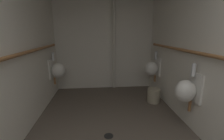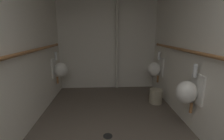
# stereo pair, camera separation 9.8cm
# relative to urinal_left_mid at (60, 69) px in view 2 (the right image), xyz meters

# --- Properties ---
(floor) EXTENTS (2.66, 4.17, 0.08)m
(floor) POSITION_rel_urinal_left_mid_xyz_m (1.12, -1.47, -0.70)
(floor) COLOR brown
(floor) RESTS_ON ground
(wall_left) EXTENTS (0.06, 4.17, 2.72)m
(wall_left) POSITION_rel_urinal_left_mid_xyz_m (-0.18, -1.47, 0.70)
(wall_left) COLOR silver
(wall_left) RESTS_ON ground
(wall_right) EXTENTS (0.06, 4.17, 2.72)m
(wall_right) POSITION_rel_urinal_left_mid_xyz_m (2.43, -1.47, 0.70)
(wall_right) COLOR silver
(wall_right) RESTS_ON ground
(wall_back) EXTENTS (2.66, 0.06, 2.72)m
(wall_back) POSITION_rel_urinal_left_mid_xyz_m (1.12, 0.58, 0.70)
(wall_back) COLOR silver
(wall_back) RESTS_ON ground
(urinal_left_mid) EXTENTS (0.32, 0.30, 0.76)m
(urinal_left_mid) POSITION_rel_urinal_left_mid_xyz_m (0.00, 0.00, 0.00)
(urinal_left_mid) COLOR silver
(urinal_right_mid) EXTENTS (0.32, 0.30, 0.76)m
(urinal_right_mid) POSITION_rel_urinal_left_mid_xyz_m (2.25, -1.51, 0.00)
(urinal_right_mid) COLOR silver
(urinal_right_far) EXTENTS (0.32, 0.30, 0.76)m
(urinal_right_far) POSITION_rel_urinal_left_mid_xyz_m (2.25, -0.03, 0.00)
(urinal_right_far) COLOR silver
(supply_pipe_left) EXTENTS (0.06, 3.45, 0.06)m
(supply_pipe_left) POSITION_rel_urinal_left_mid_xyz_m (-0.09, -1.49, 0.56)
(supply_pipe_left) COLOR #936038
(supply_pipe_right) EXTENTS (0.06, 3.36, 0.06)m
(supply_pipe_right) POSITION_rel_urinal_left_mid_xyz_m (2.34, -1.48, 0.56)
(supply_pipe_right) COLOR #936038
(standpipe_back_wall) EXTENTS (0.07, 0.07, 2.67)m
(standpipe_back_wall) POSITION_rel_urinal_left_mid_xyz_m (1.37, 0.47, 0.70)
(standpipe_back_wall) COLOR beige
(standpipe_back_wall) RESTS_ON ground
(floor_drain) EXTENTS (0.14, 0.14, 0.01)m
(floor_drain) POSITION_rel_urinal_left_mid_xyz_m (1.08, -1.57, -0.66)
(floor_drain) COLOR black
(floor_drain) RESTS_ON ground
(waste_bin) EXTENTS (0.27, 0.27, 0.31)m
(waste_bin) POSITION_rel_urinal_left_mid_xyz_m (2.15, -0.49, -0.51)
(waste_bin) COLOR #9E937A
(waste_bin) RESTS_ON ground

